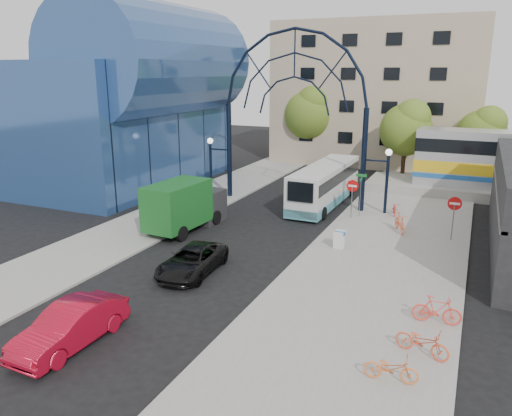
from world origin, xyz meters
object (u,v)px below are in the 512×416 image
at_px(bike_near_a, 395,209).
at_px(bike_far_b, 437,310).
at_px(sandwich_board, 339,238).
at_px(stop_sign, 352,189).
at_px(green_truck, 186,205).
at_px(tree_north_c, 483,132).
at_px(bike_near_b, 400,223).
at_px(do_not_enter_sign, 454,208).
at_px(city_bus, 325,184).
at_px(bike_far_a, 391,368).
at_px(black_suv, 192,261).
at_px(bike_far_c, 422,342).
at_px(tree_north_a, 407,127).
at_px(gateway_arch, 294,82).
at_px(tree_north_b, 311,112).
at_px(red_sedan, 70,326).
at_px(street_name_sign, 361,186).

distance_m(bike_near_a, bike_far_b, 14.77).
xyz_separation_m(sandwich_board, bike_near_a, (1.67, 7.80, -0.20)).
height_order(stop_sign, green_truck, green_truck).
xyz_separation_m(tree_north_c, bike_near_a, (-4.85, -14.15, -3.73)).
xyz_separation_m(stop_sign, bike_near_b, (3.32, -1.71, -1.31)).
distance_m(do_not_enter_sign, green_truck, 15.40).
height_order(city_bus, bike_far_a, city_bus).
relative_size(tree_north_c, black_suv, 1.43).
relative_size(black_suv, bike_near_b, 2.44).
bearing_deg(bike_near_b, tree_north_c, 52.74).
height_order(stop_sign, do_not_enter_sign, stop_sign).
bearing_deg(do_not_enter_sign, bike_far_c, -90.78).
bearing_deg(bike_far_a, stop_sign, 11.78).
xyz_separation_m(tree_north_a, bike_far_a, (3.99, -30.81, -4.05)).
distance_m(gateway_arch, tree_north_a, 13.98).
height_order(tree_north_b, bike_far_c, tree_north_b).
bearing_deg(black_suv, stop_sign, 64.14).
height_order(bike_near_a, bike_far_a, bike_far_a).
bearing_deg(tree_north_c, stop_sign, -114.69).
bearing_deg(sandwich_board, red_sedan, -114.94).
bearing_deg(tree_north_b, black_suv, -82.52).
relative_size(black_suv, bike_far_c, 2.45).
bearing_deg(stop_sign, do_not_enter_sign, -17.88).
bearing_deg(tree_north_a, bike_near_b, -82.74).
distance_m(street_name_sign, bike_far_a, 18.23).
xyz_separation_m(tree_north_c, green_truck, (-15.94, -22.08, -2.76)).
height_order(city_bus, green_truck, green_truck).
bearing_deg(tree_north_b, bike_far_a, -68.10).
height_order(black_suv, bike_near_a, black_suv).
bearing_deg(tree_north_a, sandwich_board, -91.50).
bearing_deg(stop_sign, bike_far_b, -63.34).
xyz_separation_m(tree_north_b, bike_near_a, (11.15, -16.15, -4.72)).
bearing_deg(bike_far_c, street_name_sign, 36.01).
bearing_deg(gateway_arch, bike_far_c, -57.49).
height_order(red_sedan, bike_far_b, red_sedan).
bearing_deg(bike_far_c, stop_sign, 38.07).
distance_m(street_name_sign, sandwich_board, 6.78).
xyz_separation_m(gateway_arch, tree_north_c, (12.12, 13.93, -4.28)).
height_order(gateway_arch, green_truck, gateway_arch).
distance_m(stop_sign, black_suv, 12.85).
bearing_deg(red_sedan, green_truck, 105.72).
xyz_separation_m(do_not_enter_sign, tree_north_c, (1.12, 17.93, 2.30)).
xyz_separation_m(tree_north_b, green_truck, (0.06, -24.08, -3.75)).
bearing_deg(black_suv, bike_far_c, -20.12).
distance_m(tree_north_b, green_truck, 24.37).
distance_m(tree_north_c, bike_far_a, 33.08).
bearing_deg(tree_north_b, stop_sign, -64.17).
relative_size(stop_sign, bike_far_a, 1.50).
relative_size(stop_sign, green_truck, 0.41).
relative_size(tree_north_b, red_sedan, 1.77).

